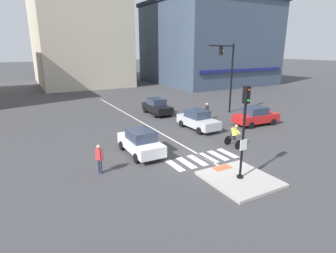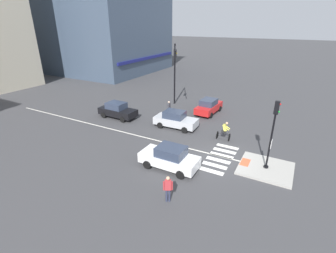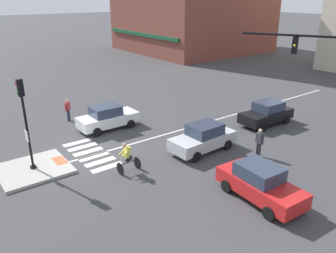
% 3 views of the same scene
% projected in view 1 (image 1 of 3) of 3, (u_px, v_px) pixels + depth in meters
% --- Properties ---
extents(ground_plane, '(300.00, 300.00, 0.00)m').
position_uv_depth(ground_plane, '(204.00, 160.00, 16.80)').
color(ground_plane, '#3D3D3F').
extents(traffic_island, '(3.28, 3.51, 0.15)m').
position_uv_depth(traffic_island, '(240.00, 179.00, 14.20)').
color(traffic_island, '#A3A099').
rests_on(traffic_island, ground).
extents(tactile_pad_front, '(1.10, 0.60, 0.01)m').
position_uv_depth(tactile_pad_front, '(222.00, 168.00, 15.36)').
color(tactile_pad_front, '#DB5B38').
rests_on(tactile_pad_front, traffic_island).
extents(signal_pole, '(0.44, 0.38, 4.77)m').
position_uv_depth(signal_pole, '(244.00, 125.00, 13.37)').
color(signal_pole, black).
rests_on(signal_pole, traffic_island).
extents(crosswalk_stripe_a, '(0.44, 1.80, 0.01)m').
position_uv_depth(crosswalk_stripe_a, '(175.00, 165.00, 16.01)').
color(crosswalk_stripe_a, silver).
rests_on(crosswalk_stripe_a, ground).
extents(crosswalk_stripe_b, '(0.44, 1.80, 0.01)m').
position_uv_depth(crosswalk_stripe_b, '(186.00, 163.00, 16.39)').
color(crosswalk_stripe_b, silver).
rests_on(crosswalk_stripe_b, ground).
extents(crosswalk_stripe_c, '(0.44, 1.80, 0.01)m').
position_uv_depth(crosswalk_stripe_c, '(197.00, 160.00, 16.76)').
color(crosswalk_stripe_c, silver).
rests_on(crosswalk_stripe_c, ground).
extents(crosswalk_stripe_d, '(0.44, 1.80, 0.01)m').
position_uv_depth(crosswalk_stripe_d, '(208.00, 158.00, 17.14)').
color(crosswalk_stripe_d, silver).
rests_on(crosswalk_stripe_d, ground).
extents(crosswalk_stripe_e, '(0.44, 1.80, 0.01)m').
position_uv_depth(crosswalk_stripe_e, '(218.00, 155.00, 17.52)').
color(crosswalk_stripe_e, silver).
rests_on(crosswalk_stripe_e, ground).
extents(crosswalk_stripe_f, '(0.44, 1.80, 0.01)m').
position_uv_depth(crosswalk_stripe_f, '(228.00, 153.00, 17.90)').
color(crosswalk_stripe_f, silver).
rests_on(crosswalk_stripe_f, ground).
extents(lane_centre_line, '(0.14, 28.00, 0.01)m').
position_uv_depth(lane_centre_line, '(142.00, 122.00, 25.31)').
color(lane_centre_line, silver).
rests_on(lane_centre_line, ground).
extents(traffic_light_mast, '(5.18, 2.78, 7.13)m').
position_uv_depth(traffic_light_mast, '(228.00, 69.00, 27.19)').
color(traffic_light_mast, black).
rests_on(traffic_light_mast, ground).
extents(building_corner_right, '(20.56, 21.15, 15.35)m').
position_uv_depth(building_corner_right, '(207.00, 43.00, 53.40)').
color(building_corner_right, '#3D4C60').
rests_on(building_corner_right, ground).
extents(building_far_block, '(15.33, 22.27, 22.00)m').
position_uv_depth(building_far_block, '(76.00, 24.00, 50.98)').
color(building_far_block, beige).
rests_on(building_far_block, ground).
extents(car_black_eastbound_far, '(1.90, 4.13, 1.64)m').
position_uv_depth(car_black_eastbound_far, '(157.00, 107.00, 28.33)').
color(car_black_eastbound_far, black).
rests_on(car_black_eastbound_far, ground).
extents(car_white_westbound_near, '(1.86, 4.11, 1.64)m').
position_uv_depth(car_white_westbound_near, '(141.00, 142.00, 17.58)').
color(car_white_westbound_near, white).
rests_on(car_white_westbound_near, ground).
extents(car_silver_eastbound_mid, '(1.96, 4.16, 1.64)m').
position_uv_depth(car_silver_eastbound_mid, '(198.00, 120.00, 23.06)').
color(car_silver_eastbound_mid, silver).
rests_on(car_silver_eastbound_mid, ground).
extents(car_red_cross_right, '(4.19, 2.02, 1.64)m').
position_uv_depth(car_red_cross_right, '(256.00, 116.00, 24.35)').
color(car_red_cross_right, red).
rests_on(car_red_cross_right, ground).
extents(cyclist, '(0.69, 1.11, 1.68)m').
position_uv_depth(cyclist, '(234.00, 135.00, 18.73)').
color(cyclist, black).
rests_on(cyclist, ground).
extents(pedestrian_at_curb_left, '(0.37, 0.49, 1.67)m').
position_uv_depth(pedestrian_at_curb_left, '(99.00, 157.00, 14.74)').
color(pedestrian_at_curb_left, '#2D334C').
rests_on(pedestrian_at_curb_left, ground).
extents(pedestrian_waiting_far_side, '(0.55, 0.24, 1.67)m').
position_uv_depth(pedestrian_waiting_far_side, '(207.00, 110.00, 25.88)').
color(pedestrian_waiting_far_side, black).
rests_on(pedestrian_waiting_far_side, ground).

